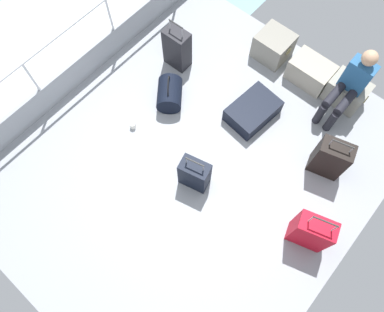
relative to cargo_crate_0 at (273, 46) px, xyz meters
name	(u,v)px	position (x,y,z in m)	size (l,w,h in m)	color
ground_plane	(194,164)	(0.30, -2.17, -0.24)	(4.40, 5.20, 0.06)	gray
gunwale_port	(82,68)	(-1.87, -2.17, 0.02)	(0.06, 5.20, 0.45)	gray
railing_port	(71,42)	(-1.87, -2.17, 0.57)	(0.04, 4.20, 1.02)	silver
sea_wake	(35,43)	(-3.30, -2.17, -0.55)	(12.00, 12.00, 0.01)	#6B99A8
cargo_crate_0	(273,46)	(0.00, 0.00, 0.00)	(0.53, 0.47, 0.41)	gray
cargo_crate_1	(310,72)	(0.69, -0.01, -0.03)	(0.65, 0.41, 0.36)	#9E9989
cargo_crate_2	(346,92)	(1.27, 0.02, -0.01)	(0.57, 0.39, 0.40)	gray
passenger_seated	(350,85)	(1.27, -0.16, 0.37)	(0.34, 0.66, 1.10)	#26598C
suitcase_0	(177,48)	(-1.00, -1.06, 0.12)	(0.38, 0.26, 0.83)	black
suitcase_1	(311,232)	(1.98, -2.03, 0.12)	(0.48, 0.35, 0.86)	#B70C1E
suitcase_2	(195,174)	(0.46, -2.36, 0.06)	(0.42, 0.31, 0.68)	black
suitcase_3	(330,158)	(1.65, -1.08, 0.11)	(0.46, 0.35, 0.77)	black
suitcase_4	(253,111)	(0.43, -1.06, -0.08)	(0.57, 0.76, 0.25)	black
duffel_bag	(170,94)	(-0.62, -1.65, -0.03)	(0.57, 0.59, 0.51)	black
paper_cup	(133,125)	(-0.73, -2.32, -0.16)	(0.08, 0.08, 0.10)	white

